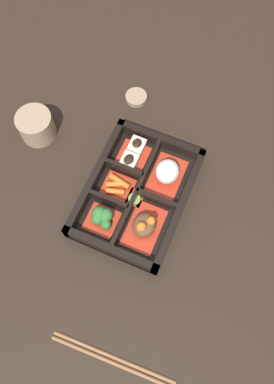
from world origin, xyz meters
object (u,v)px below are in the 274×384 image
(tea_cup, at_px, (36,125))
(chopsticks, at_px, (113,360))
(bowl_rice, at_px, (167,173))
(sauce_dish, at_px, (136,97))

(tea_cup, xyz_separation_m, chopsticks, (0.36, 0.35, -0.03))
(bowl_rice, bearing_deg, chopsticks, 6.57)
(sauce_dish, bearing_deg, bowl_rice, 40.40)
(tea_cup, distance_m, sauce_dish, 0.24)
(bowl_rice, relative_size, sauce_dish, 2.03)
(tea_cup, xyz_separation_m, sauce_dish, (-0.17, 0.16, -0.03))
(tea_cup, bearing_deg, chopsticks, 43.88)
(chopsticks, bearing_deg, bowl_rice, -173.43)
(tea_cup, bearing_deg, bowl_rice, 91.25)
(tea_cup, bearing_deg, sauce_dish, 136.18)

